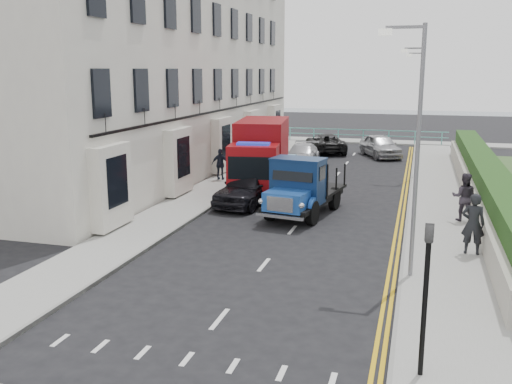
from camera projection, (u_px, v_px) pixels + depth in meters
name	position (u px, v px, depth m)	size (l,w,h in m)	color
ground	(279.00, 246.00, 19.20)	(120.00, 120.00, 0.00)	black
pavement_west	(222.00, 185.00, 29.05)	(2.40, 38.00, 0.12)	gray
pavement_east	(438.00, 197.00, 26.21)	(2.60, 38.00, 0.12)	gray
promenade	(364.00, 141.00, 46.43)	(30.00, 2.50, 0.12)	gray
sea_plane	(387.00, 114.00, 75.56)	(120.00, 120.00, 0.00)	slate
terrace_west	(173.00, 45.00, 32.46)	(6.31, 30.20, 14.25)	silver
garden_east	(484.00, 182.00, 25.52)	(1.45, 28.00, 1.75)	#B2AD9E
seafront_railing	(363.00, 136.00, 45.57)	(13.00, 0.08, 1.11)	#59B2A5
lamp_near	(414.00, 138.00, 15.35)	(1.23, 0.18, 7.00)	slate
lamp_mid	(418.00, 104.00, 30.38)	(1.23, 0.18, 7.00)	slate
lamp_far	(420.00, 96.00, 39.77)	(1.23, 0.18, 7.00)	slate
traffic_signal	(426.00, 278.00, 10.48)	(0.16, 0.20, 3.10)	black
bedford_lorry	(299.00, 191.00, 22.62)	(2.74, 5.28, 2.39)	black
red_lorry	(261.00, 154.00, 27.53)	(3.13, 6.75, 3.40)	black
parked_car_front	(249.00, 187.00, 24.96)	(1.80, 4.48, 1.53)	black
parked_car_mid	(279.00, 169.00, 29.66)	(1.52, 4.36, 1.44)	#528BB0
parked_car_rear	(302.00, 155.00, 35.23)	(1.81, 4.45, 1.29)	#ADACB1
seafront_car_left	(325.00, 143.00, 40.53)	(2.26, 4.90, 1.36)	black
seafront_car_right	(380.00, 146.00, 38.46)	(1.80, 4.48, 1.53)	#A2A2A7
pedestrian_east_near	(473.00, 224.00, 17.81)	(0.71, 0.47, 1.95)	black
pedestrian_east_far	(464.00, 197.00, 21.76)	(0.90, 0.70, 1.86)	#332D37
pedestrian_west_near	(221.00, 164.00, 29.89)	(0.96, 0.40, 1.64)	#1B2130
pedestrian_west_far	(240.00, 164.00, 29.07)	(0.93, 0.60, 1.90)	#3C2C2B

